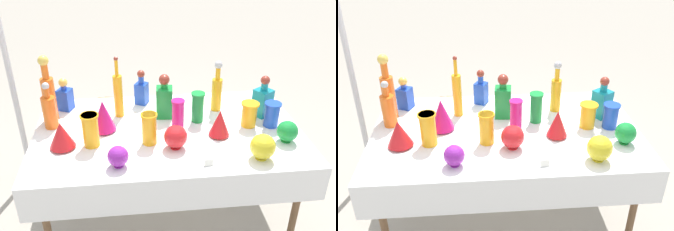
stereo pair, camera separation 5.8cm
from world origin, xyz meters
TOP-DOWN VIEW (x-y plane):
  - ground_plane at (0.00, 0.00)m, footprint 40.00×40.00m
  - display_table at (0.00, -0.03)m, footprint 1.69×1.01m
  - tall_bottle_0 at (-0.74, 0.11)m, footprint 0.09×0.09m
  - tall_bottle_1 at (0.36, 0.23)m, footprint 0.07×0.07m
  - tall_bottle_2 at (-0.31, 0.22)m, footprint 0.06×0.06m
  - tall_bottle_3 at (-0.75, 0.22)m, footprint 0.08×0.08m
  - square_decanter_0 at (-0.15, 0.38)m, footprint 0.11×0.11m
  - square_decanter_1 at (-0.01, 0.18)m, footprint 0.12×0.12m
  - square_decanter_2 at (0.65, 0.12)m, footprint 0.14×0.14m
  - square_decanter_3 at (-0.68, 0.35)m, footprint 0.11×0.11m
  - slender_vase_0 at (0.06, -0.01)m, footprint 0.08×0.08m
  - slender_vase_1 at (0.67, -0.03)m, footprint 0.11×0.11m
  - slender_vase_2 at (0.52, -0.01)m, footprint 0.11×0.11m
  - slender_vase_3 at (-0.47, -0.13)m, footprint 0.11×0.11m
  - slender_vase_4 at (0.20, 0.09)m, footprint 0.09×0.09m
  - slender_vase_5 at (-0.13, -0.15)m, footprint 0.10×0.10m
  - fluted_vase_0 at (0.31, -0.11)m, footprint 0.13×0.13m
  - fluted_vase_1 at (-0.40, 0.03)m, footprint 0.15×0.15m
  - fluted_vase_2 at (-0.64, -0.14)m, footprint 0.15×0.15m
  - round_bowl_0 at (0.70, -0.22)m, footprint 0.13×0.13m
  - round_bowl_1 at (0.49, -0.37)m, footprint 0.14×0.14m
  - round_bowl_2 at (-0.31, -0.36)m, footprint 0.12×0.12m
  - round_bowl_3 at (0.02, -0.21)m, footprint 0.14×0.14m
  - price_tag_left at (0.18, -0.41)m, footprint 0.05×0.02m
  - cardboard_box_behind_left at (-0.24, 1.17)m, footprint 0.57×0.38m
  - cardboard_box_behind_right at (-0.36, 1.09)m, footprint 0.45×0.38m
  - canopy_pole at (-1.10, 0.63)m, footprint 0.18×0.18m

SIDE VIEW (x-z plane):
  - ground_plane at x=0.00m, z-range 0.00..0.00m
  - cardboard_box_behind_left at x=-0.24m, z-range -0.04..0.36m
  - cardboard_box_behind_right at x=-0.36m, z-range -0.04..0.39m
  - display_table at x=0.00m, z-range 0.32..1.08m
  - price_tag_left at x=0.18m, z-range 0.76..0.80m
  - round_bowl_2 at x=-0.31m, z-range 0.76..0.89m
  - round_bowl_0 at x=0.70m, z-range 0.76..0.90m
  - round_bowl_3 at x=0.02m, z-range 0.76..0.91m
  - round_bowl_1 at x=0.49m, z-range 0.76..0.91m
  - fluted_vase_2 at x=-0.64m, z-range 0.76..0.93m
  - slender_vase_1 at x=0.67m, z-range 0.77..0.93m
  - slender_vase_2 at x=0.52m, z-range 0.77..0.93m
  - fluted_vase_0 at x=0.31m, z-range 0.76..0.94m
  - square_decanter_3 at x=-0.68m, z-range 0.74..0.98m
  - slender_vase_5 at x=-0.13m, z-range 0.77..0.96m
  - square_decanter_0 at x=-0.15m, z-range 0.74..0.99m
  - slender_vase_4 at x=0.20m, z-range 0.77..0.97m
  - fluted_vase_1 at x=-0.40m, z-range 0.76..0.97m
  - slender_vase_3 at x=-0.47m, z-range 0.77..0.97m
  - slender_vase_0 at x=0.06m, z-range 0.77..0.97m
  - square_decanter_2 at x=0.65m, z-range 0.73..1.02m
  - tall_bottle_0 at x=-0.74m, z-range 0.73..1.04m
  - square_decanter_1 at x=-0.01m, z-range 0.74..1.04m
  - tall_bottle_1 at x=0.36m, z-range 0.73..1.09m
  - tall_bottle_2 at x=-0.31m, z-range 0.71..1.13m
  - canopy_pole at x=-1.10m, z-range -0.26..2.15m
  - tall_bottle_3 at x=-0.75m, z-range 0.73..1.18m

